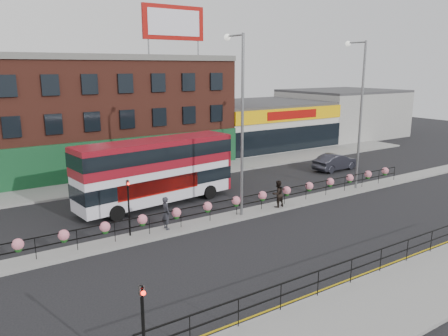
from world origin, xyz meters
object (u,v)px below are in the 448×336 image
double_decker_bus (156,165)px  lamp_column_east (359,103)px  car (336,162)px  lamp_column_west (240,110)px  pedestrian_b (278,194)px  pedestrian_a (166,213)px

double_decker_bus → lamp_column_east: size_ratio=1.04×
car → lamp_column_west: 16.91m
double_decker_bus → lamp_column_west: (3.37, -5.01, 3.97)m
car → pedestrian_b: size_ratio=2.57×
lamp_column_east → double_decker_bus: bearing=161.6°
car → pedestrian_b: bearing=114.1°
lamp_column_west → lamp_column_east: size_ratio=1.01×
lamp_column_west → lamp_column_east: bearing=1.0°
lamp_column_west → car: bearing=20.2°
car → pedestrian_b: (-11.90, -5.80, 0.30)m
lamp_column_west → lamp_column_east: lamp_column_west is taller
pedestrian_a → double_decker_bus: bearing=-17.5°
double_decker_bus → lamp_column_west: lamp_column_west is taller
car → lamp_column_east: bearing=142.5°
pedestrian_a → lamp_column_west: 7.62m
car → pedestrian_a: 20.66m
pedestrian_a → lamp_column_east: bearing=-87.7°
double_decker_bus → lamp_column_west: size_ratio=1.03×
double_decker_bus → pedestrian_a: size_ratio=5.94×
lamp_column_west → pedestrian_a: bearing=179.1°
pedestrian_b → lamp_column_west: (-2.94, 0.34, 5.70)m
pedestrian_a → lamp_column_east: 17.13m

